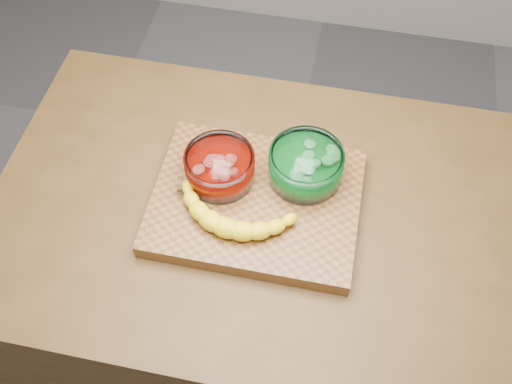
# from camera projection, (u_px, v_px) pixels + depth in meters

# --- Properties ---
(ground) EXTENTS (3.50, 3.50, 0.00)m
(ground) POSITION_uv_depth(u_px,v_px,m) (256.00, 343.00, 2.02)
(ground) COLOR #525257
(ground) RESTS_ON ground
(counter) EXTENTS (1.20, 0.80, 0.90)m
(counter) POSITION_uv_depth(u_px,v_px,m) (256.00, 290.00, 1.65)
(counter) COLOR #4E3417
(counter) RESTS_ON ground
(cutting_board) EXTENTS (0.45, 0.35, 0.04)m
(cutting_board) POSITION_uv_depth(u_px,v_px,m) (256.00, 202.00, 1.26)
(cutting_board) COLOR brown
(cutting_board) RESTS_ON counter
(bowl_red) EXTENTS (0.15, 0.15, 0.07)m
(bowl_red) POSITION_uv_depth(u_px,v_px,m) (220.00, 167.00, 1.24)
(bowl_red) COLOR white
(bowl_red) RESTS_ON cutting_board
(bowl_green) EXTENTS (0.16, 0.16, 0.08)m
(bowl_green) POSITION_uv_depth(u_px,v_px,m) (306.00, 166.00, 1.24)
(bowl_green) COLOR white
(bowl_green) RESTS_ON cutting_board
(banana) EXTENTS (0.30, 0.15, 0.04)m
(banana) POSITION_uv_depth(u_px,v_px,m) (235.00, 212.00, 1.20)
(banana) COLOR yellow
(banana) RESTS_ON cutting_board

